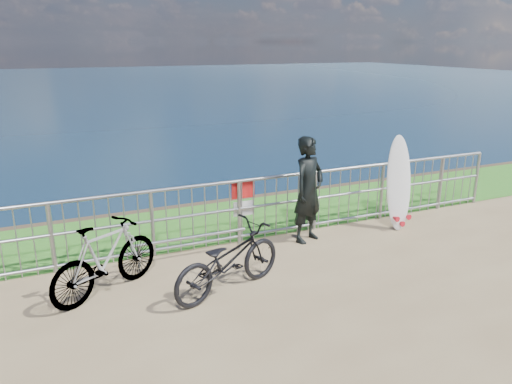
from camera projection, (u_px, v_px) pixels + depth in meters
name	position (u px, v px, depth m)	size (l,w,h in m)	color
grass_strip	(242.00, 218.00, 9.88)	(120.00, 120.00, 0.00)	#2B741F
railing	(266.00, 206.00, 8.76)	(10.06, 0.10, 1.13)	gray
surfer	(309.00, 190.00, 8.54)	(0.67, 0.44, 1.84)	black
surfboard	(399.00, 186.00, 9.16)	(0.56, 0.53, 1.75)	white
bicycle_near	(228.00, 260.00, 6.85)	(0.64, 1.83, 0.96)	black
bicycle_far	(105.00, 258.00, 6.79)	(0.49, 1.74, 1.05)	black
bike_rack	(191.00, 240.00, 7.96)	(1.86, 0.05, 0.39)	gray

